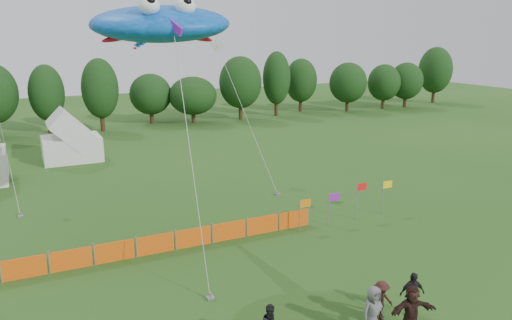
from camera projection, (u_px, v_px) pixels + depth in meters
name	position (u px, v px, depth m)	size (l,w,h in m)	color
treeline	(122.00, 92.00, 57.42)	(104.57, 8.78, 8.36)	#382314
tent_right	(71.00, 141.00, 43.11)	(4.87, 3.89, 3.43)	silver
barrier_fence	(155.00, 244.00, 24.96)	(17.90, 0.06, 1.00)	#DF520C
flag_row	(346.00, 200.00, 29.02)	(6.73, 0.37, 2.19)	gray
spectator_c	(381.00, 301.00, 19.05)	(1.06, 0.61, 1.64)	#341814
spectator_d	(412.00, 294.00, 19.44)	(1.05, 0.44, 1.78)	black
spectator_e	(373.00, 311.00, 18.09)	(0.94, 0.61, 1.93)	#58575D
spectator_f	(411.00, 310.00, 18.16)	(1.78, 0.57, 1.92)	black
stingray_kite	(158.00, 24.00, 23.26)	(7.81, 14.22, 12.33)	blue
small_kite_white	(233.00, 84.00, 37.28)	(1.81, 8.59, 10.49)	silver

